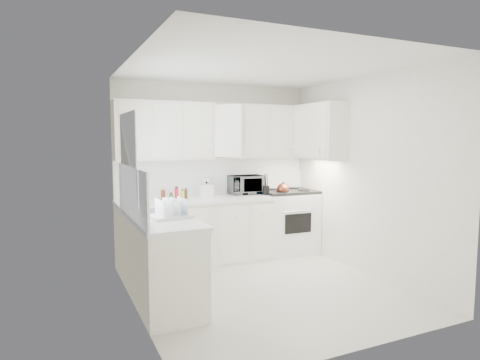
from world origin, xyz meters
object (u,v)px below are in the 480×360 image
rice_cooker (207,189)px  utensil_crock (266,184)px  microwave (245,183)px  stove (287,213)px  dish_rack (171,207)px  tea_kettle (283,188)px

rice_cooker → utensil_crock: size_ratio=0.68×
microwave → rice_cooker: bearing=-170.7°
stove → rice_cooker: size_ratio=5.61×
rice_cooker → dish_rack: 1.60m
microwave → rice_cooker: 0.67m
utensil_crock → microwave: bearing=133.1°
stove → tea_kettle: (-0.18, -0.16, 0.41)m
tea_kettle → microwave: 0.58m
microwave → tea_kettle: bearing=-30.7°
rice_cooker → microwave: bearing=-5.8°
tea_kettle → microwave: size_ratio=0.45×
stove → dish_rack: 2.58m
utensil_crock → dish_rack: (-1.78, -1.16, -0.05)m
rice_cooker → stove: bearing=-15.9°
microwave → rice_cooker: (-0.66, -0.08, -0.06)m
tea_kettle → dish_rack: dish_rack is taller
rice_cooker → utensil_crock: (0.89, -0.16, 0.05)m
rice_cooker → dish_rack: (-0.89, -1.33, 0.00)m
dish_rack → stove: bearing=24.2°
microwave → rice_cooker: size_ratio=2.28×
dish_rack → tea_kettle: bearing=23.0°
tea_kettle → dish_rack: bearing=-166.6°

